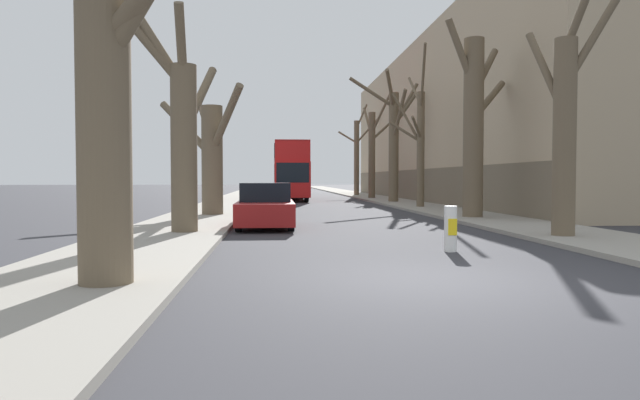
% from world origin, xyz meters
% --- Properties ---
extents(ground_plane, '(300.00, 300.00, 0.00)m').
position_xyz_m(ground_plane, '(0.00, 0.00, 0.00)').
color(ground_plane, '#333338').
extents(sidewalk_left, '(3.26, 120.00, 0.12)m').
position_xyz_m(sidewalk_left, '(-5.63, 50.00, 0.06)').
color(sidewalk_left, gray).
rests_on(sidewalk_left, ground).
extents(sidewalk_right, '(3.26, 120.00, 0.12)m').
position_xyz_m(sidewalk_right, '(5.63, 50.00, 0.06)').
color(sidewalk_right, gray).
rests_on(sidewalk_right, ground).
extents(building_facade_right, '(10.08, 45.74, 11.34)m').
position_xyz_m(building_facade_right, '(12.24, 32.75, 5.66)').
color(building_facade_right, tan).
rests_on(building_facade_right, ground).
extents(street_tree_left_0, '(3.85, 2.20, 6.80)m').
position_xyz_m(street_tree_left_0, '(-4.98, -0.54, 3.21)').
color(street_tree_left_0, brown).
rests_on(street_tree_left_0, ground).
extents(street_tree_left_1, '(2.82, 3.44, 6.69)m').
position_xyz_m(street_tree_left_1, '(-5.24, 7.69, 2.94)').
color(street_tree_left_1, brown).
rests_on(street_tree_left_1, ground).
extents(street_tree_left_2, '(3.94, 4.58, 5.34)m').
position_xyz_m(street_tree_left_2, '(-5.29, 15.64, 2.67)').
color(street_tree_left_2, brown).
rests_on(street_tree_left_2, ground).
extents(street_tree_right_0, '(2.02, 2.71, 7.63)m').
position_xyz_m(street_tree_right_0, '(5.03, 5.68, 3.09)').
color(street_tree_right_0, brown).
rests_on(street_tree_right_0, ground).
extents(street_tree_right_1, '(3.33, 2.45, 7.80)m').
position_xyz_m(street_tree_right_1, '(5.24, 13.23, 3.83)').
color(street_tree_right_1, brown).
rests_on(street_tree_right_1, ground).
extents(street_tree_right_2, '(1.91, 4.15, 8.39)m').
position_xyz_m(street_tree_right_2, '(5.16, 21.38, 3.64)').
color(street_tree_right_2, brown).
rests_on(street_tree_right_2, ground).
extents(street_tree_right_3, '(4.64, 3.03, 8.40)m').
position_xyz_m(street_tree_right_3, '(5.24, 28.37, 4.28)').
color(street_tree_right_3, brown).
rests_on(street_tree_right_3, ground).
extents(street_tree_right_4, '(3.26, 3.18, 8.02)m').
position_xyz_m(street_tree_right_4, '(5.19, 35.90, 3.85)').
color(street_tree_right_4, brown).
rests_on(street_tree_right_4, ground).
extents(street_tree_right_5, '(4.26, 0.99, 8.64)m').
position_xyz_m(street_tree_right_5, '(5.13, 44.01, 3.90)').
color(street_tree_right_5, brown).
rests_on(street_tree_right_5, ground).
extents(double_decker_bus, '(2.46, 11.41, 4.25)m').
position_xyz_m(double_decker_bus, '(-1.38, 34.94, 2.41)').
color(double_decker_bus, red).
rests_on(double_decker_bus, ground).
extents(parked_car_0, '(1.83, 4.39, 1.48)m').
position_xyz_m(parked_car_0, '(-2.92, 10.19, 0.70)').
color(parked_car_0, maroon).
rests_on(parked_car_0, ground).
extents(parked_car_1, '(1.86, 4.13, 1.43)m').
position_xyz_m(parked_car_1, '(-2.92, 16.78, 0.68)').
color(parked_car_1, '#9EA3AD').
rests_on(parked_car_1, ground).
extents(parked_car_2, '(1.86, 4.50, 1.41)m').
position_xyz_m(parked_car_2, '(-2.92, 22.36, 0.67)').
color(parked_car_2, '#4C5156').
rests_on(parked_car_2, ground).
extents(traffic_bollard, '(0.28, 0.29, 1.02)m').
position_xyz_m(traffic_bollard, '(1.27, 3.56, 0.51)').
color(traffic_bollard, white).
rests_on(traffic_bollard, ground).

